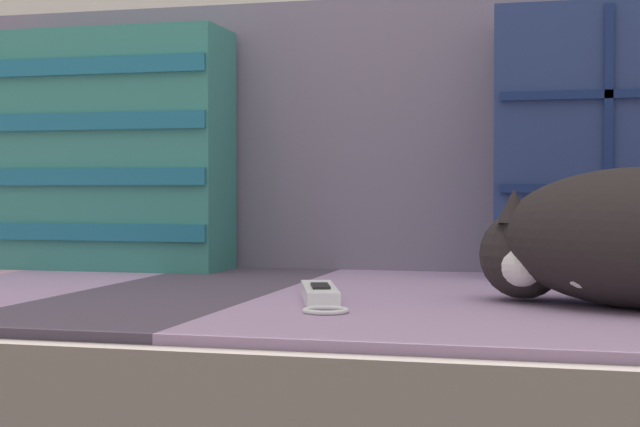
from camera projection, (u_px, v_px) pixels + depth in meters
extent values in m
cube|color=#6B605B|center=(285.00, 386.00, 1.28)|extent=(2.03, 0.89, 0.24)
cube|color=gray|center=(28.00, 287.00, 1.35)|extent=(0.24, 0.80, 0.01)
cube|color=#423847|center=(193.00, 291.00, 1.29)|extent=(0.24, 0.80, 0.01)
cube|color=gray|center=(374.00, 296.00, 1.23)|extent=(0.24, 0.80, 0.01)
cube|color=gray|center=(573.00, 302.00, 1.17)|extent=(0.24, 0.80, 0.01)
cube|color=slate|center=(350.00, 137.00, 1.64)|extent=(2.03, 0.14, 0.44)
cube|color=navy|center=(609.00, 141.00, 1.34)|extent=(0.01, 0.01, 0.37)
cube|color=#337A70|center=(114.00, 151.00, 1.59)|extent=(0.38, 0.13, 0.39)
cube|color=#1E667F|center=(95.00, 232.00, 1.53)|extent=(0.37, 0.01, 0.03)
cube|color=#1E667F|center=(94.00, 177.00, 1.53)|extent=(0.37, 0.01, 0.03)
cube|color=#1E667F|center=(94.00, 121.00, 1.53)|extent=(0.37, 0.01, 0.03)
cube|color=#1E667F|center=(94.00, 65.00, 1.52)|extent=(0.37, 0.01, 0.03)
sphere|color=black|center=(523.00, 255.00, 1.13)|extent=(0.10, 0.10, 0.10)
sphere|color=white|center=(522.00, 263.00, 1.11)|extent=(0.06, 0.06, 0.06)
ellipsoid|color=white|center=(601.00, 261.00, 1.03)|extent=(0.10, 0.05, 0.07)
cone|color=black|center=(514.00, 206.00, 1.11)|extent=(0.04, 0.04, 0.04)
cone|color=black|center=(533.00, 205.00, 1.15)|extent=(0.04, 0.04, 0.04)
cube|color=white|center=(320.00, 294.00, 1.12)|extent=(0.08, 0.16, 0.02)
cube|color=black|center=(320.00, 286.00, 1.11)|extent=(0.04, 0.06, 0.00)
cube|color=black|center=(316.00, 287.00, 1.20)|extent=(0.03, 0.02, 0.02)
torus|color=silver|center=(326.00, 310.00, 1.02)|extent=(0.06, 0.06, 0.01)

